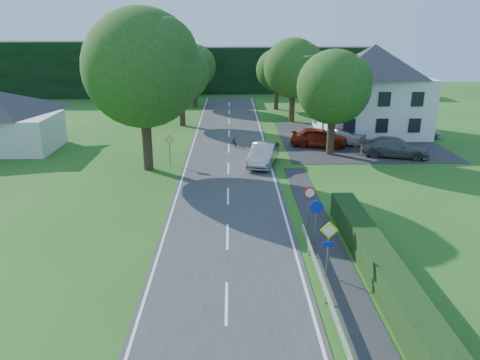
{
  "coord_description": "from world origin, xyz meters",
  "views": [
    {
      "loc": [
        0.22,
        -9.8,
        10.35
      ],
      "look_at": [
        0.73,
        16.2,
        1.69
      ],
      "focal_mm": 35.0,
      "sensor_mm": 36.0,
      "label": 1
    }
  ],
  "objects_px": {
    "parked_car_silver_b": "(416,131)",
    "moving_car": "(263,154)",
    "parasol": "(338,135)",
    "streetlight": "(323,97)",
    "parked_car_silver_a": "(343,138)",
    "parked_car_red": "(319,137)",
    "motorcycle": "(235,140)",
    "parked_car_grey": "(394,147)"
  },
  "relations": [
    {
      "from": "parked_car_silver_b",
      "to": "parasol",
      "type": "relative_size",
      "value": 2.15
    },
    {
      "from": "streetlight",
      "to": "parked_car_red",
      "type": "xyz_separation_m",
      "value": [
        -0.06,
        0.49,
        -3.58
      ]
    },
    {
      "from": "parked_car_silver_a",
      "to": "parked_car_grey",
      "type": "bearing_deg",
      "value": -128.69
    },
    {
      "from": "parked_car_grey",
      "to": "parasol",
      "type": "relative_size",
      "value": 2.57
    },
    {
      "from": "motorcycle",
      "to": "parked_car_silver_a",
      "type": "height_order",
      "value": "parked_car_silver_a"
    },
    {
      "from": "parked_car_silver_b",
      "to": "parasol",
      "type": "xyz_separation_m",
      "value": [
        -8.25,
        -3.22,
        0.32
      ]
    },
    {
      "from": "motorcycle",
      "to": "parked_car_silver_a",
      "type": "relative_size",
      "value": 0.44
    },
    {
      "from": "moving_car",
      "to": "parked_car_grey",
      "type": "distance_m",
      "value": 11.11
    },
    {
      "from": "parked_car_silver_b",
      "to": "parked_car_grey",
      "type": "bearing_deg",
      "value": 155.97
    },
    {
      "from": "streetlight",
      "to": "parasol",
      "type": "bearing_deg",
      "value": 24.69
    },
    {
      "from": "parked_car_red",
      "to": "moving_car",
      "type": "bearing_deg",
      "value": 149.52
    },
    {
      "from": "moving_car",
      "to": "parked_car_silver_b",
      "type": "bearing_deg",
      "value": 45.04
    },
    {
      "from": "moving_car",
      "to": "parked_car_red",
      "type": "height_order",
      "value": "parked_car_red"
    },
    {
      "from": "parked_car_red",
      "to": "streetlight",
      "type": "bearing_deg",
      "value": -159.37
    },
    {
      "from": "streetlight",
      "to": "moving_car",
      "type": "height_order",
      "value": "streetlight"
    },
    {
      "from": "motorcycle",
      "to": "parked_car_red",
      "type": "distance_m",
      "value": 7.5
    },
    {
      "from": "parasol",
      "to": "parked_car_red",
      "type": "bearing_deg",
      "value": -170.83
    },
    {
      "from": "streetlight",
      "to": "parked_car_grey",
      "type": "height_order",
      "value": "streetlight"
    },
    {
      "from": "motorcycle",
      "to": "parked_car_silver_b",
      "type": "bearing_deg",
      "value": 1.5
    },
    {
      "from": "moving_car",
      "to": "parked_car_grey",
      "type": "bearing_deg",
      "value": 25.55
    },
    {
      "from": "parked_car_red",
      "to": "parasol",
      "type": "relative_size",
      "value": 2.35
    },
    {
      "from": "moving_car",
      "to": "motorcycle",
      "type": "distance_m",
      "value": 6.38
    },
    {
      "from": "streetlight",
      "to": "parked_car_silver_a",
      "type": "bearing_deg",
      "value": 24.71
    },
    {
      "from": "parked_car_silver_b",
      "to": "moving_car",
      "type": "bearing_deg",
      "value": 129.06
    },
    {
      "from": "motorcycle",
      "to": "parasol",
      "type": "xyz_separation_m",
      "value": [
        9.23,
        -0.16,
        0.47
      ]
    },
    {
      "from": "motorcycle",
      "to": "parked_car_red",
      "type": "relative_size",
      "value": 0.36
    },
    {
      "from": "streetlight",
      "to": "parasol",
      "type": "relative_size",
      "value": 3.8
    },
    {
      "from": "parked_car_silver_a",
      "to": "parked_car_red",
      "type": "bearing_deg",
      "value": 113.29
    },
    {
      "from": "moving_car",
      "to": "parked_car_red",
      "type": "distance_m",
      "value": 7.66
    },
    {
      "from": "parked_car_grey",
      "to": "parasol",
      "type": "height_order",
      "value": "parasol"
    },
    {
      "from": "parked_car_silver_b",
      "to": "parked_car_silver_a",
      "type": "bearing_deg",
      "value": 119.6
    },
    {
      "from": "parked_car_red",
      "to": "parasol",
      "type": "bearing_deg",
      "value": -67.57
    },
    {
      "from": "motorcycle",
      "to": "parked_car_red",
      "type": "xyz_separation_m",
      "value": [
        7.48,
        -0.45,
        0.37
      ]
    },
    {
      "from": "parked_car_red",
      "to": "parked_car_silver_a",
      "type": "xyz_separation_m",
      "value": [
        2.24,
        0.51,
        -0.16
      ]
    },
    {
      "from": "streetlight",
      "to": "parasol",
      "type": "xyz_separation_m",
      "value": [
        1.69,
        0.78,
        -3.48
      ]
    },
    {
      "from": "streetlight",
      "to": "moving_car",
      "type": "xyz_separation_m",
      "value": [
        -5.36,
        -5.04,
        -3.61
      ]
    },
    {
      "from": "moving_car",
      "to": "parasol",
      "type": "distance_m",
      "value": 9.15
    },
    {
      "from": "parked_car_red",
      "to": "parked_car_silver_a",
      "type": "bearing_deg",
      "value": -64.01
    },
    {
      "from": "parked_car_red",
      "to": "parasol",
      "type": "xyz_separation_m",
      "value": [
        1.76,
        0.28,
        0.1
      ]
    },
    {
      "from": "parasol",
      "to": "moving_car",
      "type": "bearing_deg",
      "value": -140.48
    },
    {
      "from": "motorcycle",
      "to": "parked_car_grey",
      "type": "bearing_deg",
      "value": -24.82
    },
    {
      "from": "parked_car_silver_b",
      "to": "parasol",
      "type": "height_order",
      "value": "parasol"
    }
  ]
}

